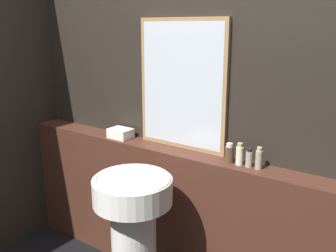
{
  "coord_description": "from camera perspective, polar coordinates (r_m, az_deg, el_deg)",
  "views": [
    {
      "loc": [
        1.33,
        -0.56,
        1.75
      ],
      "look_at": [
        0.01,
        1.27,
        1.14
      ],
      "focal_mm": 40.0,
      "sensor_mm": 36.0,
      "label": 1
    }
  ],
  "objects": [
    {
      "name": "body_wash_bottle",
      "position": [
        2.19,
        13.68,
        -4.9
      ],
      "size": [
        0.04,
        0.04,
        0.13
      ],
      "color": "gray",
      "rests_on": "vanity_counter"
    },
    {
      "name": "mirror",
      "position": [
        2.43,
        2.16,
        6.26
      ],
      "size": [
        0.65,
        0.03,
        0.84
      ],
      "color": "#937047",
      "rests_on": "vanity_counter"
    },
    {
      "name": "vanity_counter",
      "position": [
        2.66,
        1.03,
        -13.48
      ],
      "size": [
        2.66,
        0.19,
        0.96
      ],
      "color": "#422319",
      "rests_on": "ground_plane"
    },
    {
      "name": "conditioner_bottle",
      "position": [
        2.24,
        10.86,
        -4.33
      ],
      "size": [
        0.04,
        0.04,
        0.13
      ],
      "color": "beige",
      "rests_on": "vanity_counter"
    },
    {
      "name": "wall_back",
      "position": [
        2.5,
        2.75,
        3.48
      ],
      "size": [
        8.0,
        0.06,
        2.5
      ],
      "color": "black",
      "rests_on": "ground_plane"
    },
    {
      "name": "shampoo_bottle",
      "position": [
        2.27,
        9.31,
        -4.17
      ],
      "size": [
        0.05,
        0.05,
        0.12
      ],
      "color": "#4C3823",
      "rests_on": "vanity_counter"
    },
    {
      "name": "lotion_bottle",
      "position": [
        2.22,
        12.26,
        -4.84
      ],
      "size": [
        0.04,
        0.04,
        0.11
      ],
      "color": "gray",
      "rests_on": "vanity_counter"
    },
    {
      "name": "towel_stack",
      "position": [
        2.75,
        -7.23,
        -1.1
      ],
      "size": [
        0.17,
        0.13,
        0.07
      ],
      "color": "silver",
      "rests_on": "vanity_counter"
    },
    {
      "name": "pedestal_sink",
      "position": [
        2.31,
        -5.26,
        -15.85
      ],
      "size": [
        0.46,
        0.46,
        0.92
      ],
      "color": "white",
      "rests_on": "ground_plane"
    }
  ]
}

